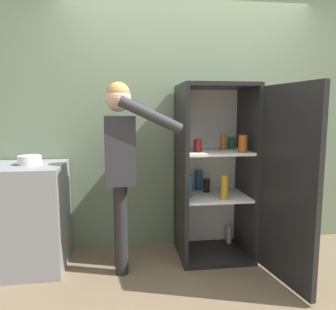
{
  "coord_description": "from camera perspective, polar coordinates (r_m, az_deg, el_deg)",
  "views": [
    {
      "loc": [
        -0.66,
        -2.36,
        1.41
      ],
      "look_at": [
        -0.25,
        0.63,
        1.0
      ],
      "focal_mm": 35.0,
      "sensor_mm": 36.0,
      "label": 1
    }
  ],
  "objects": [
    {
      "name": "bowl",
      "position": [
        3.12,
        -22.95,
        -0.82
      ],
      "size": [
        0.2,
        0.2,
        0.08
      ],
      "color": "white",
      "rests_on": "counter"
    },
    {
      "name": "wall_back",
      "position": [
        3.41,
        3.35,
        5.47
      ],
      "size": [
        7.0,
        0.06,
        2.55
      ],
      "color": "gray",
      "rests_on": "ground_plane"
    },
    {
      "name": "counter",
      "position": [
        3.24,
        -24.0,
        -9.81
      ],
      "size": [
        0.74,
        0.65,
        0.94
      ],
      "color": "gray",
      "rests_on": "ground_plane"
    },
    {
      "name": "person",
      "position": [
        2.83,
        -8.3,
        0.26
      ],
      "size": [
        0.65,
        0.58,
        1.65
      ],
      "color": "#262628",
      "rests_on": "ground_plane"
    },
    {
      "name": "ground_plane",
      "position": [
        2.83,
        7.28,
        -22.22
      ],
      "size": [
        12.0,
        12.0,
        0.0
      ],
      "primitive_type": "plane",
      "color": "#7A664C"
    },
    {
      "name": "refrigerator",
      "position": [
        3.1,
        10.32,
        -3.26
      ],
      "size": [
        0.83,
        1.28,
        1.65
      ],
      "color": "black",
      "rests_on": "ground_plane"
    }
  ]
}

